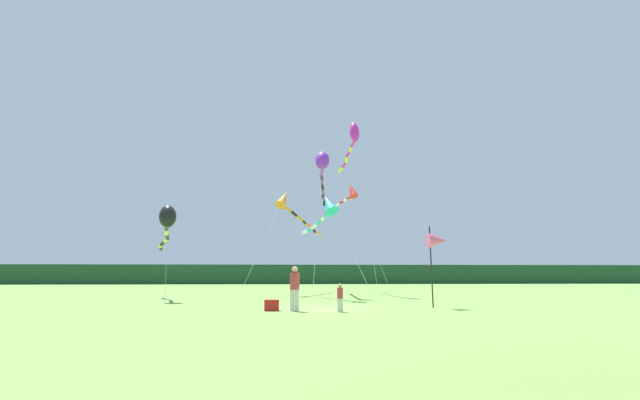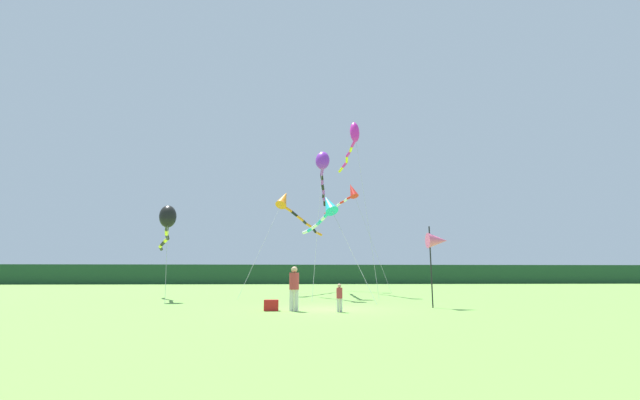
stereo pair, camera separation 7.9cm
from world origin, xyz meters
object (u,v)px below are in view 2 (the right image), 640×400
object	(u,v)px
person_adult	(294,286)
kite_purple	(323,167)
person_child	(339,296)
banner_flag_pole	(437,241)
kite_magenta	(353,138)
kite_black	(167,220)
cooler_box	(271,305)
kite_orange	(288,204)
kite_red	(350,193)
kite_cyan	(327,208)

from	to	relation	value
person_adult	kite_purple	bearing A→B (deg)	80.17
person_child	banner_flag_pole	size ratio (longest dim) A/B	0.30
person_child	banner_flag_pole	bearing A→B (deg)	20.86
kite_magenta	kite_purple	xyz separation A→B (m)	(-2.45, -1.62, -2.82)
banner_flag_pole	kite_black	bearing A→B (deg)	158.39
person_adult	cooler_box	xyz separation A→B (m)	(-0.92, 0.19, -0.77)
kite_magenta	kite_purple	size ratio (longest dim) A/B	1.11
banner_flag_pole	kite_purple	world-z (taller)	kite_purple
kite_orange	kite_black	distance (m)	9.75
person_child	kite_magenta	distance (m)	17.29
kite_black	kite_red	bearing A→B (deg)	44.46
banner_flag_pole	kite_purple	xyz separation A→B (m)	(-4.58, 9.61, 5.95)
kite_purple	kite_magenta	bearing A→B (deg)	33.54
cooler_box	kite_red	xyz separation A→B (m)	(5.76, 18.48, 8.39)
kite_orange	kite_black	size ratio (longest dim) A/B	1.59
kite_magenta	kite_purple	distance (m)	4.07
kite_black	person_adult	bearing A→B (deg)	-42.54
kite_red	kite_magenta	bearing A→B (deg)	-94.69
kite_black	kite_purple	bearing A→B (deg)	24.24
kite_red	kite_purple	bearing A→B (deg)	-110.77
banner_flag_pole	kite_cyan	distance (m)	8.19
kite_red	kite_magenta	world-z (taller)	kite_magenta
person_child	banner_flag_pole	xyz separation A→B (m)	(4.67, 1.78, 2.32)
banner_flag_pole	kite_orange	xyz separation A→B (m)	(-7.01, 12.13, 3.72)
person_adult	kite_black	xyz separation A→B (m)	(-7.33, 6.72, 3.52)
kite_orange	kite_purple	distance (m)	4.15
person_adult	person_child	bearing A→B (deg)	-16.07
banner_flag_pole	person_adult	bearing A→B (deg)	-168.93
kite_orange	kite_cyan	bearing A→B (deg)	-67.10
person_child	kite_magenta	size ratio (longest dim) A/B	0.08
person_child	kite_black	distance (m)	12.28
kite_magenta	kite_cyan	distance (m)	8.30
cooler_box	kite_purple	world-z (taller)	kite_purple
kite_magenta	kite_red	bearing A→B (deg)	85.31
kite_magenta	kite_purple	world-z (taller)	kite_magenta
person_child	kite_black	xyz separation A→B (m)	(-9.12, 7.24, 3.89)
person_adult	cooler_box	size ratio (longest dim) A/B	3.05
person_child	kite_orange	world-z (taller)	kite_orange
person_child	kite_red	world-z (taller)	kite_red
person_child	kite_magenta	bearing A→B (deg)	78.94
person_child	kite_purple	xyz separation A→B (m)	(0.09, 11.39, 8.27)
kite_cyan	kite_black	xyz separation A→B (m)	(-9.23, -0.86, -0.96)
kite_red	kite_orange	bearing A→B (deg)	-135.62
kite_orange	kite_red	bearing A→B (deg)	44.38
cooler_box	kite_red	distance (m)	21.10
kite_orange	kite_purple	world-z (taller)	kite_purple
kite_cyan	cooler_box	bearing A→B (deg)	-110.91
banner_flag_pole	kite_purple	bearing A→B (deg)	115.46
person_child	kite_black	bearing A→B (deg)	141.55
kite_orange	kite_cyan	xyz separation A→B (m)	(2.45, -5.81, -1.18)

